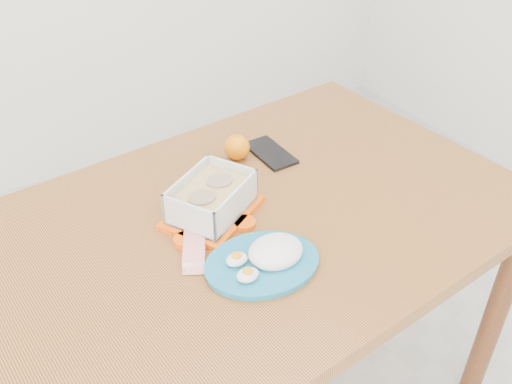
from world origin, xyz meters
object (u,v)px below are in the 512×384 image
orange_fruit (237,147)px  rice_plate (266,258)px  dining_table (256,243)px  food_container (212,199)px  smartphone (270,153)px

orange_fruit → rice_plate: (-0.16, -0.39, -0.01)m
dining_table → orange_fruit: (0.08, 0.23, 0.13)m
dining_table → food_container: 0.17m
dining_table → rice_plate: rice_plate is taller
food_container → orange_fruit: size_ratio=3.96×
smartphone → orange_fruit: bearing=159.7°
orange_fruit → rice_plate: bearing=-112.0°
food_container → orange_fruit: (0.17, 0.18, -0.01)m
rice_plate → food_container: bearing=103.8°
dining_table → rice_plate: 0.21m
food_container → rice_plate: food_container is taller
smartphone → rice_plate: bearing=-124.4°
smartphone → dining_table: bearing=-130.7°
dining_table → orange_fruit: size_ratio=19.73×
food_container → smartphone: (0.26, 0.15, -0.04)m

